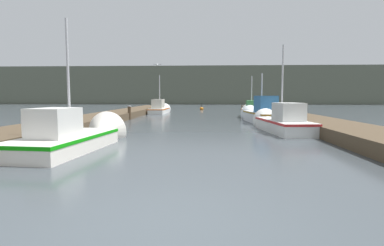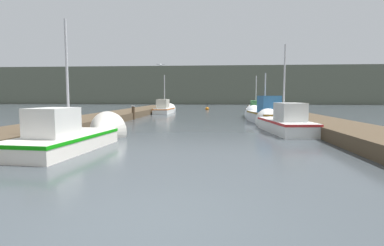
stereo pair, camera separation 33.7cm
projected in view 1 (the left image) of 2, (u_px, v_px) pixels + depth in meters
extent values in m
plane|color=#3D4449|center=(164.00, 227.00, 3.93)|extent=(200.00, 200.00, 0.00)
cube|color=#4C3D2B|center=(105.00, 118.00, 20.14)|extent=(2.63, 40.00, 0.49)
cube|color=#4C3D2B|center=(296.00, 118.00, 19.49)|extent=(2.63, 40.00, 0.49)
cube|color=#565B4C|center=(205.00, 86.00, 67.62)|extent=(120.00, 16.00, 7.74)
cube|color=silver|center=(65.00, 143.00, 9.27)|extent=(2.09, 4.30, 0.51)
cube|color=#0E930B|center=(65.00, 137.00, 9.25)|extent=(2.12, 4.33, 0.10)
cone|color=silver|center=(102.00, 133.00, 11.85)|extent=(1.73, 1.20, 1.65)
cube|color=silver|center=(54.00, 123.00, 8.69)|extent=(1.18, 1.45, 0.85)
cylinder|color=#B2B2B7|center=(68.00, 77.00, 9.39)|extent=(0.08, 0.08, 3.61)
cube|color=silver|center=(284.00, 126.00, 14.09)|extent=(1.94, 4.53, 0.59)
cube|color=red|center=(284.00, 121.00, 14.07)|extent=(1.97, 4.57, 0.10)
cone|color=silver|center=(267.00, 121.00, 16.69)|extent=(1.50, 0.96, 1.42)
cube|color=silver|center=(288.00, 112.00, 13.48)|extent=(1.20, 1.64, 0.81)
cylinder|color=#B2B2B7|center=(282.00, 82.00, 14.24)|extent=(0.08, 0.08, 3.53)
cube|color=silver|center=(263.00, 118.00, 18.94)|extent=(1.92, 4.73, 0.70)
cube|color=olive|center=(263.00, 113.00, 18.92)|extent=(1.95, 4.77, 0.10)
cone|color=silver|center=(252.00, 115.00, 21.77)|extent=(1.48, 1.20, 1.38)
cube|color=#2D6699|center=(266.00, 104.00, 18.29)|extent=(1.25, 1.69, 1.03)
cylinder|color=#B2B2B7|center=(262.00, 93.00, 19.15)|extent=(0.08, 0.08, 2.45)
cube|color=silver|center=(252.00, 113.00, 24.05)|extent=(1.69, 4.34, 0.64)
cube|color=#923F10|center=(252.00, 110.00, 24.03)|extent=(1.72, 4.37, 0.10)
cone|color=silver|center=(249.00, 112.00, 26.63)|extent=(1.42, 1.02, 1.37)
cube|color=#387A42|center=(252.00, 105.00, 23.46)|extent=(1.01, 1.66, 0.72)
cylinder|color=#B2B2B7|center=(252.00, 93.00, 24.22)|extent=(0.08, 0.08, 2.68)
cube|color=silver|center=(159.00, 111.00, 29.32)|extent=(1.50, 4.21, 0.51)
cube|color=#D7601D|center=(159.00, 109.00, 29.30)|extent=(1.54, 4.24, 0.10)
cone|color=silver|center=(164.00, 110.00, 31.92)|extent=(1.35, 1.12, 1.32)
cube|color=#B2AD9E|center=(158.00, 104.00, 28.74)|extent=(1.03, 1.71, 0.88)
cylinder|color=#B2B2B7|center=(160.00, 92.00, 29.46)|extent=(0.08, 0.08, 3.24)
cylinder|color=#473523|center=(272.00, 113.00, 21.58)|extent=(0.22, 0.22, 0.99)
cylinder|color=silver|center=(272.00, 106.00, 21.53)|extent=(0.26, 0.26, 0.04)
cylinder|color=#473523|center=(60.00, 125.00, 11.55)|extent=(0.23, 0.23, 1.22)
cylinder|color=silver|center=(59.00, 108.00, 11.49)|extent=(0.26, 0.26, 0.04)
cylinder|color=#473523|center=(130.00, 113.00, 21.55)|extent=(0.23, 0.23, 0.96)
cylinder|color=silver|center=(129.00, 106.00, 21.51)|extent=(0.27, 0.27, 0.04)
sphere|color=#BF6513|center=(202.00, 109.00, 37.08)|extent=(0.45, 0.45, 0.45)
cylinder|color=black|center=(202.00, 105.00, 37.04)|extent=(0.06, 0.06, 0.50)
ellipsoid|color=white|center=(157.00, 65.00, 19.63)|extent=(0.20, 0.30, 0.12)
cube|color=gray|center=(159.00, 65.00, 19.65)|extent=(0.29, 0.18, 0.07)
cube|color=gray|center=(155.00, 64.00, 19.60)|extent=(0.29, 0.18, 0.07)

